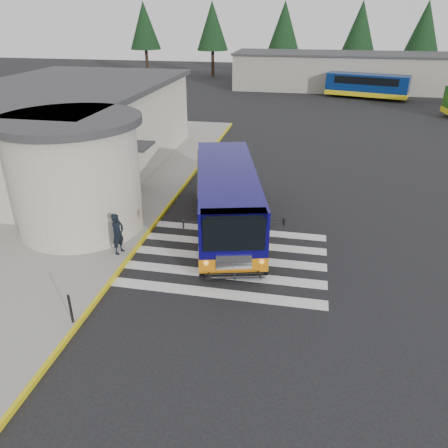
% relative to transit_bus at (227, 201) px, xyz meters
% --- Properties ---
extents(ground, '(140.00, 140.00, 0.00)m').
position_rel_transit_bus_xyz_m(ground, '(0.84, -1.82, -1.28)').
color(ground, black).
rests_on(ground, ground).
extents(sidewalk, '(10.00, 34.00, 0.15)m').
position_rel_transit_bus_xyz_m(sidewalk, '(-8.16, 2.18, -1.20)').
color(sidewalk, gray).
rests_on(sidewalk, ground).
extents(curb_strip, '(0.12, 34.00, 0.16)m').
position_rel_transit_bus_xyz_m(curb_strip, '(-3.21, 2.18, -1.20)').
color(curb_strip, gold).
rests_on(curb_strip, ground).
extents(station_building, '(12.70, 18.70, 4.80)m').
position_rel_transit_bus_xyz_m(station_building, '(-10.00, 5.08, 1.29)').
color(station_building, beige).
rests_on(station_building, ground).
extents(crosswalk, '(8.00, 5.35, 0.01)m').
position_rel_transit_bus_xyz_m(crosswalk, '(0.34, -2.62, -1.27)').
color(crosswalk, silver).
rests_on(crosswalk, ground).
extents(depot_building, '(26.40, 8.40, 4.20)m').
position_rel_transit_bus_xyz_m(depot_building, '(6.84, 40.18, 0.83)').
color(depot_building, gray).
rests_on(depot_building, ground).
extents(tree_line, '(58.40, 4.40, 10.00)m').
position_rel_transit_bus_xyz_m(tree_line, '(7.13, 48.18, 5.49)').
color(tree_line, black).
rests_on(tree_line, ground).
extents(transit_bus, '(4.96, 9.75, 2.67)m').
position_rel_transit_bus_xyz_m(transit_bus, '(0.00, 0.00, 0.00)').
color(transit_bus, '#0C0756').
rests_on(transit_bus, ground).
extents(pedestrian_a, '(0.53, 0.68, 1.66)m').
position_rel_transit_bus_xyz_m(pedestrian_a, '(-3.66, -3.25, -0.30)').
color(pedestrian_a, black).
rests_on(pedestrian_a, sidewalk).
extents(pedestrian_b, '(1.06, 1.07, 1.75)m').
position_rel_transit_bus_xyz_m(pedestrian_b, '(-5.82, -2.19, -0.26)').
color(pedestrian_b, black).
rests_on(pedestrian_b, sidewalk).
extents(bollard, '(0.08, 0.08, 0.99)m').
position_rel_transit_bus_xyz_m(bollard, '(-3.36, -7.54, -0.63)').
color(bollard, black).
rests_on(bollard, sidewalk).
extents(far_bus_a, '(8.94, 4.67, 2.22)m').
position_rel_transit_bus_xyz_m(far_bus_a, '(9.08, 34.08, 0.16)').
color(far_bus_a, navy).
rests_on(far_bus_a, ground).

